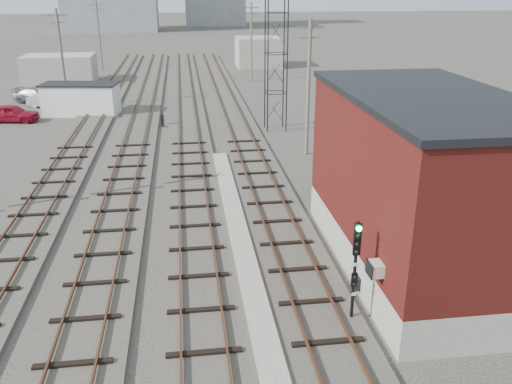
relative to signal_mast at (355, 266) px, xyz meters
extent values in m
plane|color=#282621|center=(-3.70, 51.67, -2.21)|extent=(320.00, 320.00, 0.00)
cube|color=#332D28|center=(-1.20, 30.67, -2.11)|extent=(3.20, 90.00, 0.20)
cube|color=#4C2816|center=(-1.92, 30.67, -1.88)|extent=(0.07, 90.00, 0.12)
cube|color=#4C2816|center=(-0.48, 30.67, -1.88)|extent=(0.07, 90.00, 0.12)
cube|color=#332D28|center=(-5.20, 30.67, -2.11)|extent=(3.20, 90.00, 0.20)
cube|color=#4C2816|center=(-5.92, 30.67, -1.88)|extent=(0.07, 90.00, 0.12)
cube|color=#4C2816|center=(-4.48, 30.67, -1.88)|extent=(0.07, 90.00, 0.12)
cube|color=#332D28|center=(-9.20, 30.67, -2.11)|extent=(3.20, 90.00, 0.20)
cube|color=#4C2816|center=(-9.92, 30.67, -1.88)|extent=(0.07, 90.00, 0.12)
cube|color=#4C2816|center=(-8.48, 30.67, -1.88)|extent=(0.07, 90.00, 0.12)
cube|color=#332D28|center=(-13.20, 30.67, -2.11)|extent=(3.20, 90.00, 0.20)
cube|color=#4C2816|center=(-13.92, 30.67, -1.88)|extent=(0.07, 90.00, 0.12)
cube|color=#4C2816|center=(-12.48, 30.67, -1.88)|extent=(0.07, 90.00, 0.12)
cube|color=gray|center=(-3.20, 5.67, -2.08)|extent=(0.90, 28.00, 0.26)
cube|color=gray|center=(3.80, 3.67, -1.46)|extent=(6.00, 12.00, 1.50)
cube|color=#4E1612|center=(3.80, 3.67, 2.04)|extent=(6.00, 12.00, 5.50)
cube|color=black|center=(3.80, 3.67, 4.89)|extent=(6.20, 12.20, 0.25)
cube|color=beige|center=(0.58, -0.33, 0.04)|extent=(0.45, 0.62, 0.45)
cube|color=black|center=(0.70, 1.67, -1.71)|extent=(0.20, 0.35, 0.50)
cylinder|color=black|center=(1.05, 25.92, 5.29)|extent=(0.10, 0.10, 15.00)
cylinder|color=black|center=(2.55, 25.92, 5.29)|extent=(0.10, 0.10, 15.00)
cylinder|color=black|center=(1.05, 27.42, 5.29)|extent=(0.10, 0.10, 15.00)
cylinder|color=black|center=(2.55, 27.42, 5.29)|extent=(0.10, 0.10, 15.00)
cylinder|color=#595147|center=(-16.20, 36.67, 2.29)|extent=(0.24, 0.24, 9.00)
cube|color=#595147|center=(-16.20, 36.67, 6.19)|extent=(1.80, 0.12, 0.12)
cube|color=#595147|center=(-16.20, 36.67, 5.59)|extent=(1.40, 0.12, 0.12)
cylinder|color=#595147|center=(-16.20, 61.67, 2.29)|extent=(0.24, 0.24, 9.00)
cube|color=#595147|center=(-16.20, 61.67, 6.19)|extent=(1.80, 0.12, 0.12)
cube|color=#595147|center=(-16.20, 61.67, 5.59)|extent=(1.40, 0.12, 0.12)
cylinder|color=#595147|center=(2.80, 19.67, 2.29)|extent=(0.24, 0.24, 9.00)
cube|color=#595147|center=(2.80, 19.67, 6.19)|extent=(1.80, 0.12, 0.12)
cube|color=#595147|center=(2.80, 19.67, 5.59)|extent=(1.40, 0.12, 0.12)
cylinder|color=#595147|center=(2.80, 49.67, 2.29)|extent=(0.24, 0.24, 9.00)
cube|color=#595147|center=(2.80, 49.67, 6.19)|extent=(1.80, 0.12, 0.12)
cube|color=#595147|center=(2.80, 49.67, 5.59)|extent=(1.40, 0.12, 0.12)
cube|color=gray|center=(-19.70, 51.67, -0.61)|extent=(8.00, 5.00, 3.20)
cube|color=gray|center=(5.30, 61.67, -0.21)|extent=(6.00, 6.00, 4.00)
cube|color=gray|center=(0.00, 0.03, -2.16)|extent=(0.40, 0.40, 0.10)
cylinder|color=black|center=(0.00, 0.03, -0.30)|extent=(0.11, 0.11, 3.82)
cube|color=black|center=(0.00, 0.01, 0.99)|extent=(0.25, 0.10, 1.15)
sphere|color=#0CE533|center=(0.00, -0.08, 1.42)|extent=(0.19, 0.19, 0.19)
sphere|color=black|center=(0.00, -0.08, 1.13)|extent=(0.19, 0.19, 0.19)
sphere|color=black|center=(0.00, -0.08, 0.84)|extent=(0.19, 0.19, 0.19)
sphere|color=black|center=(0.00, -0.08, 0.56)|extent=(0.19, 0.19, 0.19)
cube|color=black|center=(0.00, 0.01, -0.54)|extent=(0.21, 0.09, 0.53)
cube|color=white|center=(0.00, -0.05, 0.08)|extent=(0.15, 0.02, 0.11)
cube|color=white|center=(0.00, -0.05, -1.07)|extent=(0.15, 0.02, 0.11)
cube|color=black|center=(-7.25, 28.67, -1.65)|extent=(0.30, 0.30, 0.93)
cylinder|color=black|center=(-7.25, 28.67, -1.05)|extent=(0.07, 0.07, 0.28)
cube|color=white|center=(-14.51, 34.24, -0.88)|extent=(6.75, 3.63, 2.67)
cube|color=black|center=(-14.51, 34.24, 0.51)|extent=(7.00, 3.87, 0.13)
imported|color=maroon|center=(-19.94, 32.16, -1.47)|extent=(4.58, 2.40, 1.49)
imported|color=#A9AAB1|center=(-18.04, 37.70, -1.54)|extent=(4.35, 2.74, 1.35)
imported|color=slate|center=(-19.67, 40.10, -1.50)|extent=(5.33, 3.73, 1.43)
camera|label=1|loc=(-5.47, -15.46, 8.89)|focal=38.00mm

